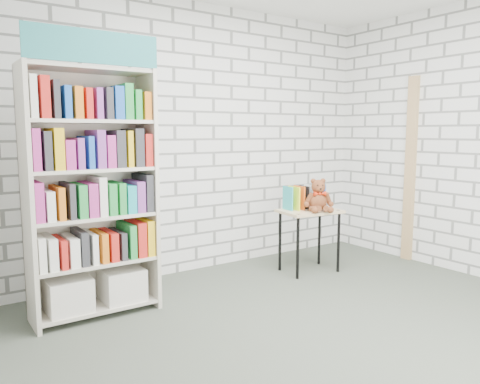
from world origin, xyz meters
TOP-DOWN VIEW (x-y plane):
  - ground at (0.00, 0.00)m, footprint 4.50×4.50m
  - room_shell at (0.00, 0.00)m, footprint 4.52×4.02m
  - bookshelf at (-1.30, 1.36)m, footprint 0.99×0.38m
  - display_table at (0.95, 1.24)m, footprint 0.66×0.50m
  - table_books at (0.96, 1.34)m, footprint 0.45×0.24m
  - teddy_bear at (0.98, 1.14)m, footprint 0.32×0.31m
  - door_trim at (2.23, 0.95)m, footprint 0.05×0.12m

SIDE VIEW (x-z plane):
  - ground at x=0.00m, z-range 0.00..0.00m
  - display_table at x=0.95m, z-range 0.24..0.90m
  - table_books at x=0.96m, z-range 0.66..0.92m
  - teddy_bear at x=0.98m, z-range 0.63..0.97m
  - bookshelf at x=-1.30m, z-range -0.10..2.12m
  - door_trim at x=2.23m, z-range 0.00..2.10m
  - room_shell at x=0.00m, z-range 0.38..3.19m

